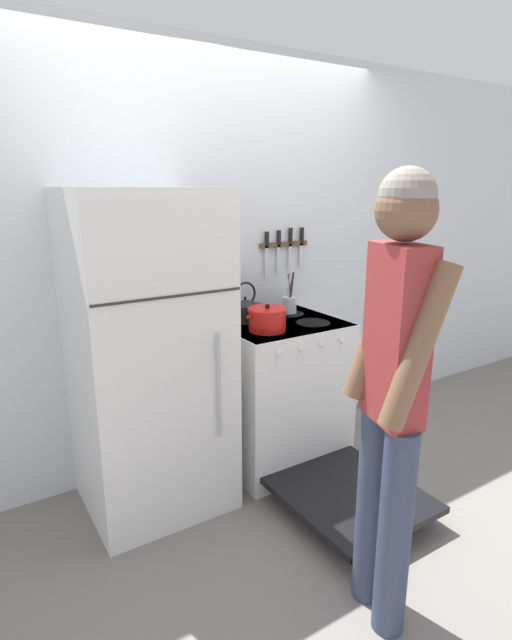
% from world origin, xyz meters
% --- Properties ---
extents(ground_plane, '(14.00, 14.00, 0.00)m').
position_xyz_m(ground_plane, '(0.00, 0.00, 0.00)').
color(ground_plane, slate).
extents(wall_back, '(10.00, 0.06, 2.55)m').
position_xyz_m(wall_back, '(0.00, 0.03, 1.27)').
color(wall_back, silver).
rests_on(wall_back, ground_plane).
extents(refrigerator, '(0.74, 0.70, 1.73)m').
position_xyz_m(refrigerator, '(-0.53, -0.34, 0.86)').
color(refrigerator, white).
rests_on(refrigerator, ground_plane).
extents(stove_range, '(0.74, 1.41, 0.93)m').
position_xyz_m(stove_range, '(0.30, -0.37, 0.46)').
color(stove_range, white).
rests_on(stove_range, ground_plane).
extents(dutch_oven_pot, '(0.27, 0.22, 0.16)m').
position_xyz_m(dutch_oven_pot, '(0.13, -0.46, 0.99)').
color(dutch_oven_pot, red).
rests_on(dutch_oven_pot, stove_range).
extents(tea_kettle, '(0.25, 0.20, 0.24)m').
position_xyz_m(tea_kettle, '(0.15, -0.20, 1.00)').
color(tea_kettle, black).
rests_on(tea_kettle, stove_range).
extents(utensil_jar, '(0.09, 0.09, 0.28)m').
position_xyz_m(utensil_jar, '(0.49, -0.19, 0.99)').
color(utensil_jar, silver).
rests_on(utensil_jar, stove_range).
extents(person, '(0.35, 0.42, 1.79)m').
position_xyz_m(person, '(-0.04, -1.57, 1.02)').
color(person, '#38425B').
rests_on(person, ground_plane).
extents(wall_knife_strip, '(0.38, 0.03, 0.31)m').
position_xyz_m(wall_knife_strip, '(0.56, -0.02, 1.35)').
color(wall_knife_strip, brown).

